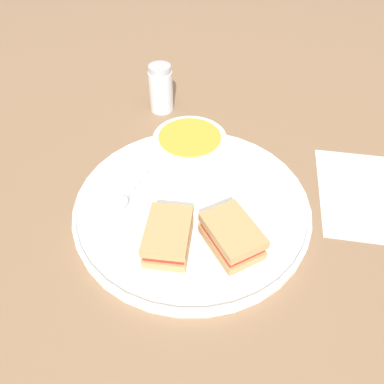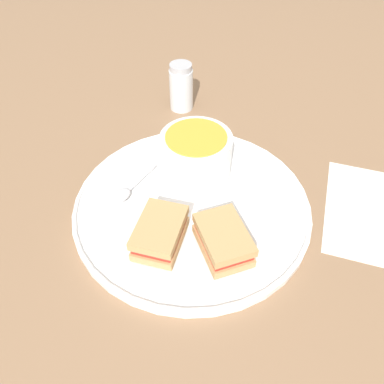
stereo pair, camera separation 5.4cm
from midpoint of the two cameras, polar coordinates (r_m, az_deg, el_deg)
ground_plane at (r=0.57m, az=-2.73°, el=-2.66°), size 2.40×2.40×0.00m
plate at (r=0.56m, az=-2.76°, el=-2.07°), size 0.35×0.35×0.02m
soup_bowl at (r=0.58m, az=-3.02°, el=5.66°), size 0.11×0.11×0.07m
spoon at (r=0.56m, az=-13.38°, el=-1.36°), size 0.10×0.05×0.01m
sandwich_half_near at (r=0.49m, az=-6.82°, el=-6.86°), size 0.08×0.06×0.04m
sandwich_half_far at (r=0.49m, az=2.98°, el=-6.86°), size 0.10×0.09×0.04m
salt_shaker at (r=0.75m, az=-6.89°, el=15.29°), size 0.05×0.05×0.09m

